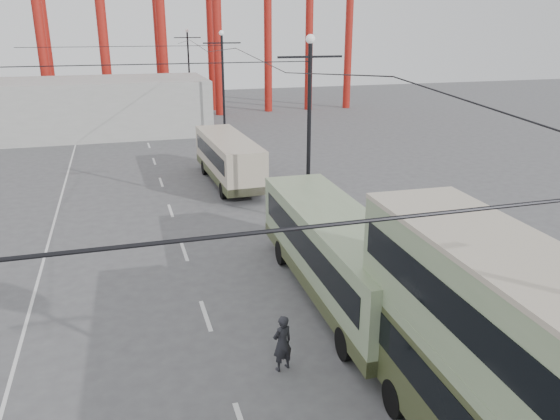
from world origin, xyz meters
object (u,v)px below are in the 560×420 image
object	(u,v)px
double_decker_bus	(518,373)
single_decker_cream	(228,158)
single_decker_green	(337,252)
pedestrian	(282,343)

from	to	relation	value
double_decker_bus	single_decker_cream	bearing A→B (deg)	93.85
double_decker_bus	single_decker_green	world-z (taller)	double_decker_bus
single_decker_green	single_decker_cream	distance (m)	16.47
single_decker_green	single_decker_cream	xyz separation A→B (m)	(-0.72, 16.45, -0.13)
double_decker_bus	single_decker_cream	xyz separation A→B (m)	(-0.73, 25.89, -1.36)
double_decker_bus	pedestrian	xyz separation A→B (m)	(-3.26, 5.65, -2.17)
pedestrian	single_decker_green	bearing A→B (deg)	-148.23
single_decker_cream	pedestrian	bearing A→B (deg)	-98.81
single_decker_green	pedestrian	distance (m)	5.08
double_decker_bus	single_decker_green	size ratio (longest dim) A/B	0.89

